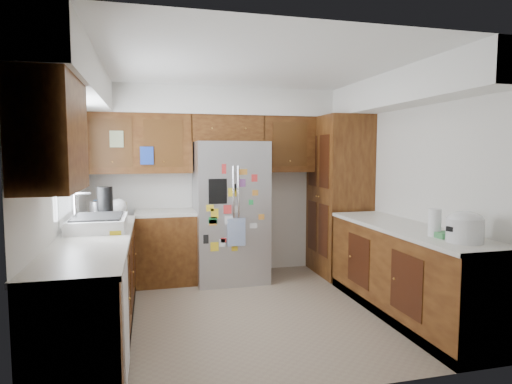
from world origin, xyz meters
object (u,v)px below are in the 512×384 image
fridge (230,211)px  paper_towel (435,223)px  rice_cooker (465,226)px  pantry (339,196)px

fridge → paper_towel: (1.42, -2.19, 0.14)m
rice_cooker → paper_towel: bearing=104.8°
pantry → fridge: 1.51m
fridge → paper_towel: fridge is taller
pantry → fridge: pantry is taller
fridge → rice_cooker: 2.89m
pantry → rice_cooker: 2.41m
rice_cooker → pantry: bearing=90.0°
fridge → pantry: bearing=-2.1°
paper_towel → pantry: bearing=88.0°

